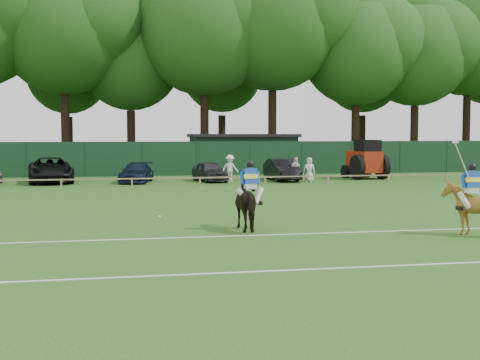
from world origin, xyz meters
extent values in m
plane|color=#1E4C14|center=(0.00, 0.00, 0.00)|extent=(160.00, 160.00, 0.00)
imported|color=black|center=(0.27, 0.14, 0.83)|extent=(1.03, 2.03, 1.67)
imported|color=brown|center=(6.64, -2.20, 0.81)|extent=(1.40, 1.55, 1.63)
imported|color=black|center=(-7.94, 21.83, 0.79)|extent=(3.34, 5.99, 1.58)
imported|color=#101B34|center=(-2.64, 20.96, 0.61)|extent=(2.56, 4.50, 1.23)
imported|color=#323134|center=(2.02, 20.89, 0.66)|extent=(2.18, 4.05, 1.31)
imported|color=black|center=(6.77, 20.70, 0.71)|extent=(1.60, 4.33, 1.42)
imported|color=white|center=(3.28, 20.53, 0.86)|extent=(1.17, 0.75, 1.72)
imported|color=white|center=(7.40, 19.67, 0.78)|extent=(0.99, 0.75, 1.56)
imported|color=white|center=(8.21, 19.39, 0.78)|extent=(0.91, 0.80, 1.56)
cube|color=silver|center=(0.27, 0.14, 1.41)|extent=(0.38, 0.28, 0.18)
cube|color=blue|center=(0.27, 0.14, 1.73)|extent=(0.42, 0.33, 0.51)
cube|color=#FFFC28|center=(0.27, 0.14, 1.71)|extent=(0.45, 0.32, 0.18)
sphere|color=black|center=(0.27, 0.14, 2.10)|extent=(0.25, 0.25, 0.25)
cylinder|color=silver|center=(0.54, 0.11, 1.11)|extent=(0.42, 0.36, 0.59)
cylinder|color=silver|center=(0.02, 0.07, 1.11)|extent=(0.42, 0.33, 0.59)
cube|color=silver|center=(6.64, -2.20, 1.38)|extent=(0.37, 0.28, 0.18)
cube|color=blue|center=(6.64, -2.20, 1.70)|extent=(0.42, 0.33, 0.51)
cube|color=#FFFC28|center=(6.64, -2.20, 1.68)|extent=(0.45, 0.31, 0.18)
sphere|color=black|center=(6.64, -2.20, 2.07)|extent=(0.25, 0.25, 0.25)
cylinder|color=silver|center=(6.90, -2.26, 1.08)|extent=(0.42, 0.33, 0.59)
cylinder|color=silver|center=(6.38, -2.23, 1.08)|extent=(0.42, 0.35, 0.59)
cylinder|color=tan|center=(6.34, -2.13, 2.25)|extent=(0.25, 0.59, 1.17)
sphere|color=silver|center=(-2.39, 3.66, 0.04)|extent=(0.09, 0.09, 0.09)
cube|color=silver|center=(0.00, -6.00, 0.01)|extent=(60.00, 0.10, 0.01)
cube|color=silver|center=(0.00, -1.00, 0.01)|extent=(60.00, 0.10, 0.01)
cube|color=#997F5B|center=(0.00, 18.00, 0.45)|extent=(62.00, 0.08, 0.08)
cube|color=#14351E|center=(0.00, 27.00, 1.25)|extent=(92.00, 0.04, 2.50)
cube|color=#14331E|center=(6.00, 30.00, 1.40)|extent=(8.00, 4.00, 2.80)
cube|color=black|center=(6.00, 30.00, 2.92)|extent=(8.40, 4.40, 0.24)
cube|color=maroon|center=(12.77, 21.50, 1.16)|extent=(1.76, 2.81, 1.44)
cube|color=black|center=(12.83, 21.06, 2.16)|extent=(1.50, 1.59, 1.00)
cylinder|color=black|center=(11.94, 20.61, 0.83)|extent=(0.54, 1.69, 1.66)
cylinder|color=black|center=(13.80, 20.85, 0.83)|extent=(0.54, 1.69, 1.66)
cylinder|color=black|center=(11.81, 22.49, 0.44)|extent=(0.44, 0.92, 0.89)
cylinder|color=black|center=(13.46, 22.70, 0.44)|extent=(0.44, 0.92, 0.89)
camera|label=1|loc=(-3.97, -19.83, 3.10)|focal=48.00mm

